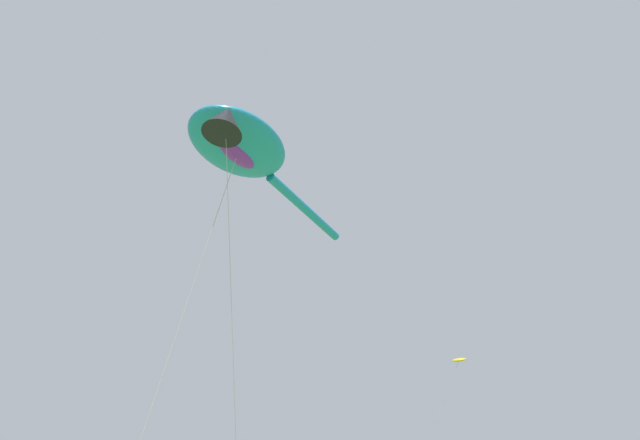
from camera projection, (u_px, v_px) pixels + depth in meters
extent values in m
ellipsoid|color=#1E8CBF|center=(238.00, 144.00, 18.57)|extent=(4.79, 3.90, 1.09)
cylinder|color=#1E8CBF|center=(306.00, 210.00, 22.25)|extent=(5.75, 1.41, 0.39)
ellipsoid|color=purple|center=(237.00, 155.00, 18.32)|extent=(1.99, 1.09, 0.39)
cylinder|color=#B2B2B7|center=(182.00, 317.00, 14.30)|extent=(2.03, 1.27, 13.06)
ellipsoid|color=yellow|center=(459.00, 360.00, 20.04)|extent=(0.44, 0.61, 0.26)
cone|color=black|center=(225.00, 121.00, 15.71)|extent=(1.91, 1.89, 1.29)
cylinder|color=#B2B2B7|center=(232.00, 328.00, 14.15)|extent=(3.92, 0.31, 12.41)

